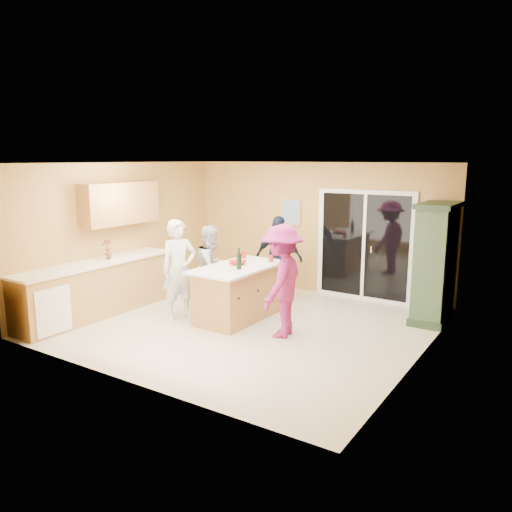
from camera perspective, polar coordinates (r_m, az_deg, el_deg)
The scene contains 22 objects.
floor at distance 8.20m, azimuth -1.27°, elevation -7.91°, with size 5.50×5.50×0.00m, color beige.
ceiling at distance 7.75m, azimuth -1.36°, elevation 10.57°, with size 5.50×5.00×0.10m, color silver.
wall_back at distance 10.01m, azimuth 6.76°, elevation 3.16°, with size 5.50×0.10×2.60m, color tan.
wall_front at distance 6.01m, azimuth -14.83°, elevation -2.46°, with size 5.50×0.10×2.60m, color tan.
wall_left at distance 9.67m, azimuth -14.93°, elevation 2.58°, with size 0.10×5.00×2.60m, color tan.
wall_right at distance 6.75m, azimuth 18.39°, elevation -1.20°, with size 0.10×5.00×2.60m, color tan.
left_cabinet_run at distance 8.94m, azimuth -18.33°, elevation -3.78°, with size 0.65×3.05×1.24m.
upper_cabinets at distance 9.34m, azimuth -15.29°, elevation 5.82°, with size 0.35×1.60×0.75m, color #AC7E43.
sliding_door at distance 9.61m, azimuth 12.26°, elevation 1.14°, with size 1.90×0.07×2.10m.
framed_picture at distance 10.21m, azimuth 3.96°, elevation 5.06°, with size 0.46×0.04×0.56m.
kitchen_island at distance 8.42m, azimuth -2.06°, elevation -4.36°, with size 0.96×1.74×0.91m.
green_hutch at distance 8.69m, azimuth 19.80°, elevation -0.91°, with size 0.57×1.07×1.97m.
woman_white at distance 8.47m, azimuth -8.79°, elevation -1.52°, with size 0.61×0.40×1.68m, color silver.
woman_grey at distance 8.91m, azimuth -5.10°, elevation -1.35°, with size 0.74×0.57×1.51m, color #A2A2A4.
woman_navy at distance 9.49m, azimuth 2.62°, elevation -0.25°, with size 0.94×0.39×1.61m, color #172134.
woman_magenta at distance 7.52m, azimuth 2.97°, elevation -2.87°, with size 1.11×0.64×1.71m, color #901F6E.
serving_bowl at distance 8.42m, azimuth -2.11°, elevation -0.76°, with size 0.28×0.28×0.07m, color #A61912.
tulip_vase at distance 9.06m, azimuth -16.59°, elevation 0.81°, with size 0.19×0.13×0.37m, color #AF111D.
tumbler_near at distance 8.63m, azimuth 1.74°, elevation -0.29°, with size 0.08×0.08×0.12m, color #A61912.
tumbler_far at distance 8.95m, azimuth -1.42°, elevation 0.12°, with size 0.08×0.08×0.12m, color #A61912.
wine_bottle at distance 8.05m, azimuth -1.96°, elevation -0.57°, with size 0.08×0.08×0.35m.
white_plate at distance 8.50m, azimuth -3.12°, elevation -0.84°, with size 0.20×0.20×0.01m, color white.
Camera 1 is at (4.36, -6.41, 2.67)m, focal length 35.00 mm.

